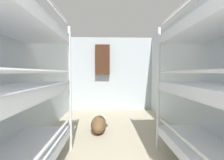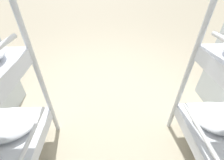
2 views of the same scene
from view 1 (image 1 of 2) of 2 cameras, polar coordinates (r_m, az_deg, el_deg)
The scene contains 5 objects.
wall_left at distance 2.54m, azimuth -30.38°, elevation 1.68°, with size 0.06×5.05×2.26m.
wall_right at distance 2.66m, azimuth 30.86°, elevation 1.70°, with size 0.06×5.05×2.26m.
wall_back at distance 4.73m, azimuth -0.53°, elevation 2.36°, with size 2.71×0.06×2.26m.
duffel_bag at distance 3.09m, azimuth -5.13°, elevation -16.42°, with size 0.30×0.63×0.30m.
hanging_coat at distance 4.60m, azimuth -3.65°, elevation 7.73°, with size 0.44×0.12×0.90m.
Camera 1 is at (-0.11, 0.23, 1.16)m, focal length 24.00 mm.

